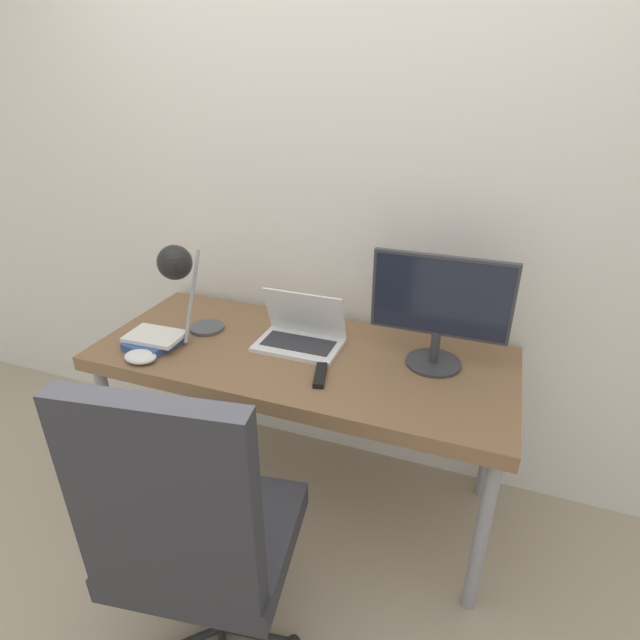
# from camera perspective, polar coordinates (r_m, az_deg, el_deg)

# --- Properties ---
(ground_plane) EXTENTS (12.00, 12.00, 0.00)m
(ground_plane) POSITION_cam_1_polar(r_m,az_deg,el_deg) (2.30, -5.55, -25.07)
(ground_plane) COLOR tan
(wall_back) EXTENTS (8.00, 0.05, 2.60)m
(wall_back) POSITION_cam_1_polar(r_m,az_deg,el_deg) (2.22, 1.85, 13.39)
(wall_back) COLOR silver
(wall_back) RESTS_ON ground_plane
(desk) EXTENTS (1.69, 0.71, 0.78)m
(desk) POSITION_cam_1_polar(r_m,az_deg,el_deg) (2.07, -2.15, -5.27)
(desk) COLOR brown
(desk) RESTS_ON ground_plane
(laptop) EXTENTS (0.35, 0.22, 0.23)m
(laptop) POSITION_cam_1_polar(r_m,az_deg,el_deg) (2.07, -2.24, -1.65)
(laptop) COLOR silver
(laptop) RESTS_ON desk
(monitor) EXTENTS (0.51, 0.22, 0.44)m
(monitor) POSITION_cam_1_polar(r_m,az_deg,el_deg) (1.90, 13.54, 1.60)
(monitor) COLOR #333338
(monitor) RESTS_ON desk
(desk_lamp) EXTENTS (0.15, 0.31, 0.44)m
(desk_lamp) POSITION_cam_1_polar(r_m,az_deg,el_deg) (2.04, -15.72, 5.22)
(desk_lamp) COLOR #4C4C51
(desk_lamp) RESTS_ON desk
(office_chair) EXTENTS (0.59, 0.56, 1.15)m
(office_chair) POSITION_cam_1_polar(r_m,az_deg,el_deg) (1.59, -14.44, -22.13)
(office_chair) COLOR black
(office_chair) RESTS_ON ground_plane
(book_stack) EXTENTS (0.24, 0.22, 0.05)m
(book_stack) POSITION_cam_1_polar(r_m,az_deg,el_deg) (2.18, -18.43, -2.26)
(book_stack) COLOR #334C8C
(book_stack) RESTS_ON desk
(tv_remote) EXTENTS (0.08, 0.16, 0.02)m
(tv_remote) POSITION_cam_1_polar(r_m,az_deg,el_deg) (1.87, 0.02, -6.32)
(tv_remote) COLOR black
(tv_remote) RESTS_ON desk
(game_controller) EXTENTS (0.13, 0.10, 0.04)m
(game_controller) POSITION_cam_1_polar(r_m,az_deg,el_deg) (2.09, -19.84, -3.97)
(game_controller) COLOR white
(game_controller) RESTS_ON desk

